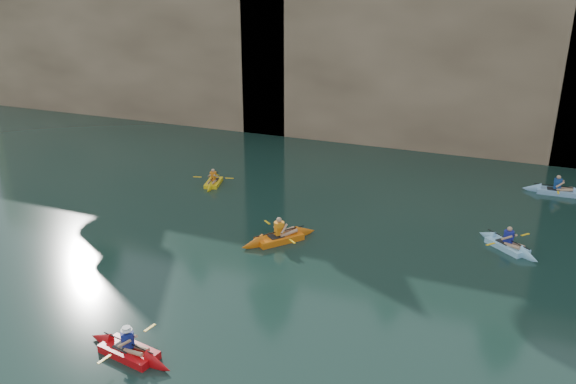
% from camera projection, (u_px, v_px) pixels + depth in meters
% --- Properties ---
extents(ground, '(160.00, 160.00, 0.00)m').
position_uv_depth(ground, '(214.00, 341.00, 15.97)').
color(ground, black).
rests_on(ground, ground).
extents(cliff, '(70.00, 16.00, 12.00)m').
position_uv_depth(cliff, '(422.00, 35.00, 39.73)').
color(cliff, tan).
rests_on(cliff, ground).
extents(cliff_slab_west, '(26.00, 2.40, 10.56)m').
position_uv_depth(cliff_slab_west, '(127.00, 44.00, 40.88)').
color(cliff_slab_west, '#A28162').
rests_on(cliff_slab_west, ground).
extents(cliff_slab_center, '(24.00, 2.40, 11.40)m').
position_uv_depth(cliff_slab_center, '(434.00, 52.00, 32.73)').
color(cliff_slab_center, '#A28162').
rests_on(cliff_slab_center, ground).
extents(sea_cave_west, '(4.50, 1.00, 4.00)m').
position_uv_depth(sea_cave_west, '(148.00, 93.00, 40.74)').
color(sea_cave_west, black).
rests_on(sea_cave_west, ground).
extents(sea_cave_center, '(3.50, 1.00, 3.20)m').
position_uv_depth(sea_cave_center, '(331.00, 115.00, 35.79)').
color(sea_cave_center, black).
rests_on(sea_cave_center, ground).
extents(sea_cave_east, '(5.00, 1.00, 4.50)m').
position_uv_depth(sea_cave_east, '(575.00, 126.00, 30.47)').
color(sea_cave_east, black).
rests_on(sea_cave_east, ground).
extents(main_kayaker, '(3.08, 2.06, 1.11)m').
position_uv_depth(main_kayaker, '(129.00, 351.00, 15.31)').
color(main_kayaker, red).
rests_on(main_kayaker, ground).
extents(kayaker_orange, '(2.61, 3.06, 1.25)m').
position_uv_depth(kayaker_orange, '(279.00, 238.00, 22.05)').
color(kayaker_orange, orange).
rests_on(kayaker_orange, ground).
extents(kayaker_ltblue_near, '(2.64, 2.37, 1.13)m').
position_uv_depth(kayaker_ltblue_near, '(507.00, 245.00, 21.44)').
color(kayaker_ltblue_near, '#92D0F5').
rests_on(kayaker_ltblue_near, ground).
extents(kayaker_yellow, '(2.01, 2.59, 1.03)m').
position_uv_depth(kayaker_yellow, '(214.00, 182.00, 28.22)').
color(kayaker_yellow, yellow).
rests_on(kayaker_yellow, ground).
extents(kayaker_ltblue_mid, '(3.09, 2.32, 1.17)m').
position_uv_depth(kayaker_ltblue_mid, '(556.00, 191.00, 26.97)').
color(kayaker_ltblue_mid, '#81AED7').
rests_on(kayaker_ltblue_mid, ground).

